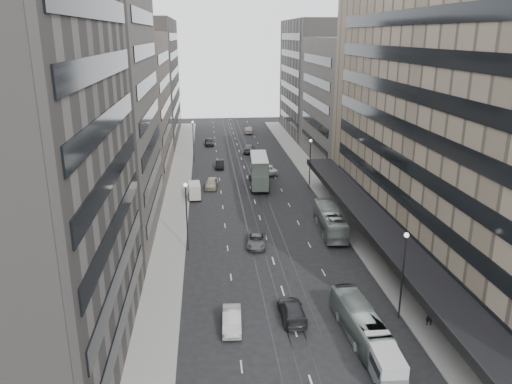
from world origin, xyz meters
name	(u,v)px	position (x,y,z in m)	size (l,w,h in m)	color
ground	(284,296)	(0.00, 0.00, 0.00)	(220.00, 220.00, 0.00)	black
sidewalk_right	(319,183)	(12.00, 37.50, 0.07)	(4.00, 125.00, 0.15)	gray
sidewalk_left	(179,187)	(-12.00, 37.50, 0.07)	(4.00, 125.00, 0.15)	gray
department_store	(470,127)	(21.45, 8.00, 14.95)	(19.20, 60.00, 30.00)	gray
building_right_mid	(353,102)	(21.50, 52.00, 12.00)	(15.00, 28.00, 24.00)	#4B4741
building_right_far	(319,78)	(21.50, 82.00, 14.00)	(15.00, 32.00, 28.00)	#5D5953
building_left_a	(1,178)	(-21.50, -8.00, 15.00)	(15.00, 28.00, 30.00)	#5D5953
building_left_b	(85,100)	(-21.50, 19.00, 17.00)	(15.00, 26.00, 34.00)	#4B4741
building_left_c	(122,107)	(-21.50, 46.00, 12.50)	(15.00, 28.00, 25.00)	#736559
building_left_d	(143,81)	(-21.50, 79.00, 14.00)	(15.00, 38.00, 28.00)	#5D5953
lamp_right_near	(404,266)	(9.70, -5.00, 5.20)	(0.44, 0.44, 8.32)	#262628
lamp_right_far	(310,158)	(9.70, 35.00, 5.20)	(0.44, 0.44, 8.32)	#262628
lamp_left_near	(186,209)	(-9.70, 12.00, 5.20)	(0.44, 0.44, 8.32)	#262628
lamp_left_far	(193,137)	(-9.70, 55.00, 5.20)	(0.44, 0.44, 8.32)	#262628
bus_near	(360,323)	(5.28, -7.52, 1.38)	(2.32, 9.92, 2.76)	gray
bus_far	(330,220)	(8.50, 15.93, 1.56)	(2.62, 11.18, 3.11)	#919C93
double_decker	(259,170)	(1.50, 36.96, 2.83)	(3.46, 9.76, 5.25)	slate
vw_microbus	(384,361)	(5.45, -12.88, 1.43)	(2.33, 4.85, 2.58)	#595E60
panel_van	(195,190)	(-9.20, 31.49, 1.36)	(2.13, 4.02, 2.47)	beige
sedan_1	(232,320)	(-5.43, -5.06, 0.76)	(1.61, 4.62, 1.52)	#B7B7B3
sedan_2	(256,241)	(-1.48, 12.34, 0.67)	(2.23, 4.83, 1.34)	#58575A
sedan_3	(292,310)	(0.07, -4.03, 0.77)	(2.15, 5.28, 1.53)	#27272A
sedan_4	(211,183)	(-6.49, 36.84, 0.85)	(2.01, 5.00, 1.70)	#ABA28E
sedan_5	(220,164)	(-4.68, 49.75, 0.73)	(1.55, 4.44, 1.46)	black
sedan_6	(267,169)	(3.90, 45.03, 0.81)	(2.70, 5.86, 1.63)	white
sedan_7	(249,148)	(2.04, 62.64, 0.85)	(2.37, 5.84, 1.70)	#5B5B5E
sedan_8	(209,142)	(-6.45, 70.58, 0.82)	(1.94, 4.83, 1.65)	#262628
sedan_9	(249,130)	(3.86, 84.04, 0.80)	(1.69, 4.85, 1.60)	#B4A495
pedestrian	(429,316)	(11.80, -6.61, 1.02)	(0.63, 0.42, 1.74)	black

